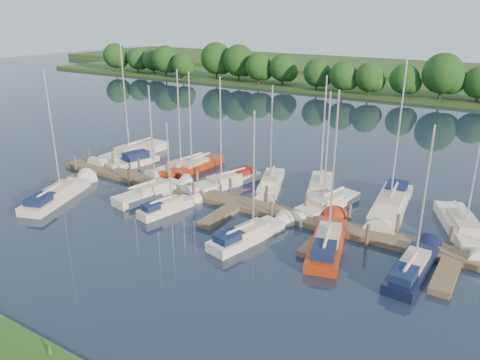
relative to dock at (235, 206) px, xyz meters
The scene contains 22 objects.
ground 7.31m from the dock, 90.00° to the right, with size 260.00×260.00×0.00m, color #171F2F.
dock is the anchor object (origin of this frame).
mooring_pilings 1.19m from the dock, 90.00° to the left, with size 38.24×2.84×2.00m.
far_shore 67.69m from the dock, 90.00° to the left, with size 180.00×30.00×0.60m, color #28481B.
distant_hill 92.69m from the dock, 90.00° to the left, with size 220.00×40.00×1.40m, color #395424.
treeline 54.91m from the dock, 89.96° to the left, with size 146.17×9.19×8.27m.
sailboat_n_0 17.85m from the dock, 160.89° to the left, with size 2.62×9.57×12.20m.
motorboat 14.94m from the dock, 165.16° to the left, with size 2.58×5.41×1.71m.
sailboat_n_2 10.90m from the dock, 150.65° to the left, with size 2.93×8.05×10.06m.
sailboat_n_3 10.30m from the dock, 145.82° to the left, with size 2.29×7.83×9.90m.
sailboat_n_4 5.22m from the dock, 132.44° to the left, with size 3.81×7.91×10.03m.
sailboat_n_5 5.52m from the dock, 87.77° to the left, with size 3.81×7.27×9.44m.
sailboat_n_6 7.96m from the dock, 56.24° to the left, with size 3.99×8.16×10.37m.
sailboat_n_7 7.11m from the dock, 30.90° to the left, with size 3.27×7.61×9.69m.
sailboat_n_8 12.21m from the dock, 30.63° to the left, with size 3.14×9.68×12.14m.
sailboat_n_9 16.67m from the dock, 16.56° to the left, with size 4.94×8.66×11.26m.
sailboat_s_0 14.85m from the dock, 155.84° to the right, with size 4.35×8.64×10.94m.
sailboat_s_1 7.39m from the dock, 168.11° to the right, with size 2.93×7.53×9.71m.
sailboat_s_2 5.28m from the dock, 141.33° to the right, with size 2.25×5.61×7.35m.
sailboat_s_3 5.40m from the dock, 46.98° to the right, with size 3.03×7.26×9.24m.
sailboat_s_4 8.89m from the dock, 13.48° to the right, with size 3.80×8.48×10.71m.
sailboat_s_5 14.41m from the dock, ahead, with size 1.97×7.29×9.35m.
Camera 1 is at (18.37, -21.28, 14.85)m, focal length 35.00 mm.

